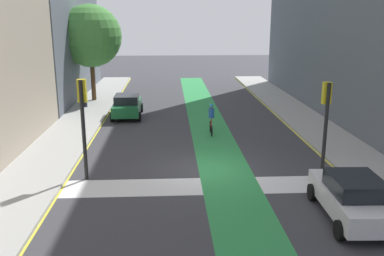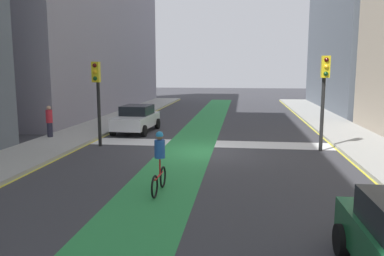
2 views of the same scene
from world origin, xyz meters
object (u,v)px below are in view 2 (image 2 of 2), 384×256
Objects in this scene: traffic_signal_near_left at (324,85)px; pedestrian_sidewalk_right_a at (49,121)px; traffic_signal_near_right at (97,88)px; cyclist_in_lane at (159,161)px; car_white_right_near at (136,119)px.

pedestrian_sidewalk_right_a is at bearing -5.10° from traffic_signal_near_left.
traffic_signal_near_right is 2.18× the size of cyclist_in_lane.
car_white_right_near is at bearing -141.14° from pedestrian_sidewalk_right_a.
traffic_signal_near_right is at bearing -55.90° from cyclist_in_lane.
traffic_signal_near_right is 0.94× the size of traffic_signal_near_left.
cyclist_in_lane is 1.12× the size of pedestrian_sidewalk_right_a.
traffic_signal_near_right is at bearing 1.30° from traffic_signal_near_left.
pedestrian_sidewalk_right_a is (7.60, -7.88, 0.02)m from cyclist_in_lane.
traffic_signal_near_left is at bearing -178.70° from traffic_signal_near_right.
pedestrian_sidewalk_right_a reaches higher than car_white_right_near.
traffic_signal_near_right is 0.95× the size of car_white_right_near.
car_white_right_near is 4.95m from pedestrian_sidewalk_right_a.
cyclist_in_lane is at bearing 108.86° from car_white_right_near.
traffic_signal_near_left is (-10.39, -0.24, 0.16)m from traffic_signal_near_right.
traffic_signal_near_left reaches higher than pedestrian_sidewalk_right_a.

